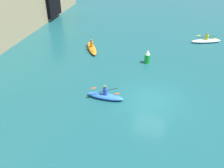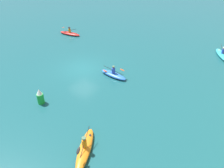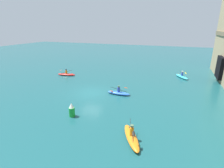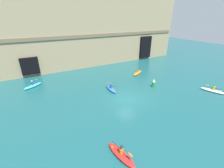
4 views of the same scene
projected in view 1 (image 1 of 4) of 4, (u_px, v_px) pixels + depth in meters
The scene contains 5 objects.
ground_plane at pixel (152, 100), 18.75m from camera, with size 120.00×120.00×0.00m, color #195156.
kayak_blue at pixel (105, 96), 18.84m from camera, with size 0.87×2.86×1.11m.
kayak_white at pixel (206, 41), 28.05m from camera, with size 1.92×3.45×1.10m.
kayak_orange at pixel (92, 48), 26.28m from camera, with size 3.34×2.27×1.24m.
marker_buoy at pixel (147, 57), 23.61m from camera, with size 0.54×0.54×1.33m.
Camera 1 is at (-15.49, -0.90, 11.01)m, focal length 40.00 mm.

